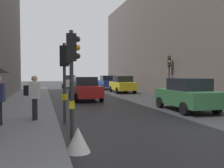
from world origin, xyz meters
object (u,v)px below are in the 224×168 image
car_yellow_taxi (122,84)px  warning_sign_triangle (78,140)px  car_red_sedan (85,89)px  pedestrian_with_black_backpack (33,95)px  car_white_compact (69,82)px  traffic_light_mid_street (169,69)px  car_blue_van (107,82)px  traffic_light_near_left (72,64)px  traffic_light_near_right (65,68)px  car_green_estate (187,95)px

car_yellow_taxi → warning_sign_triangle: size_ratio=6.52×
car_red_sedan → pedestrian_with_black_backpack: (-3.44, -8.23, 0.29)m
car_white_compact → pedestrian_with_black_backpack: size_ratio=2.43×
car_red_sedan → pedestrian_with_black_backpack: bearing=-112.7°
traffic_light_mid_street → car_blue_van: size_ratio=0.83×
traffic_light_mid_street → traffic_light_near_left: bearing=-130.2°
traffic_light_near_left → pedestrian_with_black_backpack: bearing=114.9°
traffic_light_mid_street → traffic_light_near_left: traffic_light_mid_street is taller
traffic_light_near_left → pedestrian_with_black_backpack: traffic_light_near_left is taller
car_red_sedan → pedestrian_with_black_backpack: pedestrian_with_black_backpack is taller
car_red_sedan → warning_sign_triangle: 12.54m
car_blue_van → car_white_compact: same height
traffic_light_mid_street → pedestrian_with_black_backpack: size_ratio=1.99×
car_blue_van → car_red_sedan: bearing=-111.8°
traffic_light_near_right → car_blue_van: (7.15, 20.73, -1.36)m
car_yellow_taxi → pedestrian_with_black_backpack: size_ratio=2.39×
traffic_light_near_left → car_white_compact: traffic_light_near_left is taller
traffic_light_near_left → car_green_estate: bearing=31.8°
traffic_light_near_left → warning_sign_triangle: size_ratio=5.12×
traffic_light_mid_street → car_red_sedan: (-7.08, -0.06, -1.55)m
car_red_sedan → car_blue_van: 13.36m
car_white_compact → warning_sign_triangle: car_white_compact is taller
traffic_light_near_left → traffic_light_near_right: bearing=90.1°
car_blue_van → pedestrian_with_black_backpack: bearing=-112.1°
pedestrian_with_black_backpack → car_yellow_taxi: bearing=59.8°
traffic_light_mid_street → car_yellow_taxi: (-2.10, 6.14, -1.55)m
car_blue_van → car_white_compact: 6.27m
traffic_light_near_left → warning_sign_triangle: 2.44m
traffic_light_mid_street → car_blue_van: 12.62m
traffic_light_near_left → car_red_sedan: size_ratio=0.78×
car_red_sedan → car_green_estate: same height
car_green_estate → pedestrian_with_black_backpack: size_ratio=2.40×
traffic_light_mid_street → pedestrian_with_black_backpack: traffic_light_mid_street is taller
traffic_light_near_left → car_white_compact: 27.93m
car_green_estate → warning_sign_triangle: size_ratio=6.53×
car_yellow_taxi → car_red_sedan: bearing=-128.7°
traffic_light_near_left → car_yellow_taxi: (7.17, 17.11, -1.42)m
car_red_sedan → car_white_compact: size_ratio=0.99×
car_red_sedan → car_yellow_taxi: size_ratio=1.01×
car_red_sedan → warning_sign_triangle: bearing=-100.2°
car_blue_van → traffic_light_near_right: bearing=-109.0°
traffic_light_mid_street → car_yellow_taxi: traffic_light_mid_street is taller
car_red_sedan → car_blue_van: same height
car_blue_van → car_yellow_taxi: bearing=-89.8°
traffic_light_mid_street → warning_sign_triangle: size_ratio=5.42×
traffic_light_near_right → car_red_sedan: size_ratio=0.76×
traffic_light_near_left → car_yellow_taxi: 18.60m
pedestrian_with_black_backpack → warning_sign_triangle: size_ratio=2.72×
car_green_estate → car_white_compact: size_ratio=0.99×
car_red_sedan → warning_sign_triangle: (-2.22, -12.33, -0.55)m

